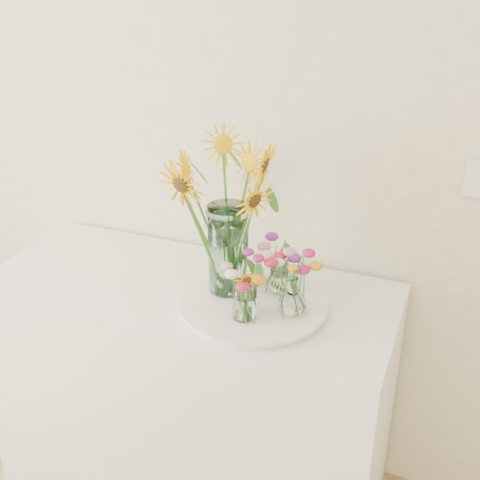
{
  "coord_description": "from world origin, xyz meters",
  "views": [
    {
      "loc": [
        0.71,
        0.36,
        1.93
      ],
      "look_at": [
        0.1,
        1.88,
        1.14
      ],
      "focal_mm": 45.0,
      "sensor_mm": 36.0,
      "label": 1
    }
  ],
  "objects_px": {
    "small_vase_c": "(279,278)",
    "counter": "(192,392)",
    "small_vase_a": "(245,301)",
    "small_vase_b": "(293,296)",
    "mason_jar": "(228,249)",
    "tray": "(253,305)"
  },
  "relations": [
    {
      "from": "mason_jar",
      "to": "small_vase_b",
      "type": "height_order",
      "value": "mason_jar"
    },
    {
      "from": "mason_jar",
      "to": "counter",
      "type": "bearing_deg",
      "value": 177.48
    },
    {
      "from": "counter",
      "to": "mason_jar",
      "type": "bearing_deg",
      "value": -2.52
    },
    {
      "from": "tray",
      "to": "small_vase_a",
      "type": "xyz_separation_m",
      "value": [
        0.01,
        -0.1,
        0.07
      ]
    },
    {
      "from": "counter",
      "to": "tray",
      "type": "bearing_deg",
      "value": -9.66
    },
    {
      "from": "mason_jar",
      "to": "small_vase_a",
      "type": "bearing_deg",
      "value": -51.41
    },
    {
      "from": "mason_jar",
      "to": "small_vase_c",
      "type": "distance_m",
      "value": 0.19
    },
    {
      "from": "small_vase_a",
      "to": "small_vase_b",
      "type": "bearing_deg",
      "value": 33.17
    },
    {
      "from": "counter",
      "to": "small_vase_b",
      "type": "relative_size",
      "value": 11.09
    },
    {
      "from": "counter",
      "to": "mason_jar",
      "type": "relative_size",
      "value": 4.7
    },
    {
      "from": "small_vase_a",
      "to": "small_vase_c",
      "type": "xyz_separation_m",
      "value": [
        0.05,
        0.19,
        -0.01
      ]
    },
    {
      "from": "counter",
      "to": "tray",
      "type": "xyz_separation_m",
      "value": [
        0.25,
        -0.04,
        0.46
      ]
    },
    {
      "from": "small_vase_b",
      "to": "small_vase_c",
      "type": "height_order",
      "value": "small_vase_b"
    },
    {
      "from": "small_vase_b",
      "to": "small_vase_c",
      "type": "xyz_separation_m",
      "value": [
        -0.08,
        0.11,
        -0.01
      ]
    },
    {
      "from": "tray",
      "to": "small_vase_b",
      "type": "relative_size",
      "value": 3.56
    },
    {
      "from": "small_vase_b",
      "to": "counter",
      "type": "bearing_deg",
      "value": 170.62
    },
    {
      "from": "tray",
      "to": "small_vase_b",
      "type": "height_order",
      "value": "small_vase_b"
    },
    {
      "from": "counter",
      "to": "small_vase_c",
      "type": "relative_size",
      "value": 13.86
    },
    {
      "from": "mason_jar",
      "to": "small_vase_a",
      "type": "distance_m",
      "value": 0.2
    },
    {
      "from": "small_vase_c",
      "to": "counter",
      "type": "bearing_deg",
      "value": -172.22
    },
    {
      "from": "mason_jar",
      "to": "small_vase_b",
      "type": "xyz_separation_m",
      "value": [
        0.23,
        -0.06,
        -0.09
      ]
    },
    {
      "from": "mason_jar",
      "to": "small_vase_b",
      "type": "relative_size",
      "value": 2.36
    }
  ]
}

